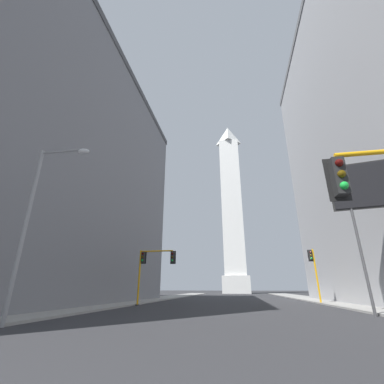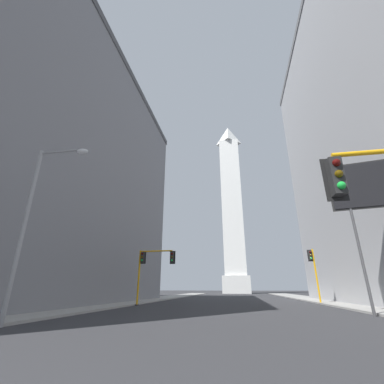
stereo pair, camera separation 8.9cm
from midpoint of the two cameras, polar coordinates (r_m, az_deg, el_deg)
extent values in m
cube|color=gray|center=(35.16, -12.65, -22.65)|extent=(5.00, 107.42, 0.15)
cube|color=gray|center=(34.45, 30.54, -20.54)|extent=(5.00, 107.42, 0.15)
cube|color=slate|center=(36.97, -33.42, 3.81)|extent=(23.19, 41.08, 29.49)
cube|color=#48484C|center=(44.68, -29.34, 21.92)|extent=(23.42, 41.49, 0.90)
cube|color=silver|center=(89.95, 9.91, -19.62)|extent=(8.84, 8.84, 5.37)
cube|color=silver|center=(94.40, 8.90, -2.66)|extent=(7.07, 7.07, 49.80)
pyramid|color=silver|center=(106.72, 8.04, 12.21)|extent=(7.07, 7.07, 7.78)
cube|color=black|center=(8.27, 29.68, 2.98)|extent=(0.35, 0.35, 1.10)
cube|color=black|center=(8.43, 29.28, 2.50)|extent=(0.58, 0.04, 1.32)
sphere|color=#410907|center=(8.24, 29.70, 5.68)|extent=(0.22, 0.22, 0.22)
sphere|color=#483506|center=(8.11, 30.12, 3.51)|extent=(0.22, 0.22, 0.22)
sphere|color=green|center=(7.99, 30.55, 1.27)|extent=(0.22, 0.22, 0.22)
cylinder|color=orange|center=(28.38, -11.66, -18.02)|extent=(0.18, 0.18, 5.39)
cylinder|color=#262626|center=(28.40, -12.07, -23.34)|extent=(0.40, 0.40, 0.10)
cube|color=black|center=(28.43, -10.80, -14.03)|extent=(0.34, 0.34, 1.10)
cube|color=black|center=(28.59, -10.67, -14.08)|extent=(0.58, 0.03, 1.32)
sphere|color=#410907|center=(28.29, -10.89, -13.30)|extent=(0.22, 0.22, 0.22)
sphere|color=#483506|center=(28.25, -10.94, -13.99)|extent=(0.22, 0.22, 0.22)
sphere|color=green|center=(28.21, -10.99, -14.67)|extent=(0.22, 0.22, 0.22)
cylinder|color=orange|center=(28.02, -7.85, -12.87)|extent=(3.50, 0.14, 0.14)
sphere|color=orange|center=(28.60, -11.28, -12.83)|extent=(0.18, 0.18, 0.18)
cube|color=black|center=(27.46, -4.32, -14.26)|extent=(0.34, 0.34, 1.10)
cube|color=black|center=(27.64, -4.23, -14.30)|extent=(0.58, 0.03, 1.32)
sphere|color=#410907|center=(27.32, -4.40, -13.50)|extent=(0.22, 0.22, 0.22)
sphere|color=#483506|center=(27.28, -4.42, -14.21)|extent=(0.22, 0.22, 0.22)
sphere|color=green|center=(27.25, -4.44, -14.92)|extent=(0.22, 0.22, 0.22)
cylinder|color=orange|center=(33.53, 25.98, -16.36)|extent=(0.18, 0.18, 5.89)
cylinder|color=#262626|center=(33.54, 26.80, -21.25)|extent=(0.40, 0.40, 0.10)
cube|color=black|center=(33.62, 24.89, -12.65)|extent=(0.38, 0.38, 1.10)
cube|color=black|center=(33.80, 24.85, -12.69)|extent=(0.58, 0.09, 1.32)
sphere|color=#410907|center=(33.48, 24.84, -12.03)|extent=(0.22, 0.22, 0.22)
sphere|color=#483506|center=(33.44, 24.93, -12.61)|extent=(0.22, 0.22, 0.22)
sphere|color=green|center=(33.40, 25.02, -13.18)|extent=(0.22, 0.22, 0.22)
cylinder|color=gray|center=(15.42, -33.23, -6.83)|extent=(0.20, 0.20, 8.81)
cylinder|color=gray|center=(15.96, -26.85, 8.03)|extent=(2.55, 0.12, 0.12)
sphere|color=gray|center=(16.73, -30.39, 7.39)|extent=(0.20, 0.20, 0.20)
ellipsoid|color=silver|center=(15.21, -23.01, 8.30)|extent=(0.64, 0.36, 0.26)
cylinder|color=#3F3F42|center=(20.58, 33.65, -12.22)|extent=(0.18, 0.18, 6.85)
cube|color=black|center=(22.21, 36.75, 1.66)|extent=(6.44, 1.37, 3.24)
cube|color=black|center=(22.21, 36.75, 1.66)|extent=(6.66, 1.29, 3.48)
camera|label=1|loc=(0.04, -89.96, -0.02)|focal=24.00mm
camera|label=2|loc=(0.04, 90.04, 0.02)|focal=24.00mm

